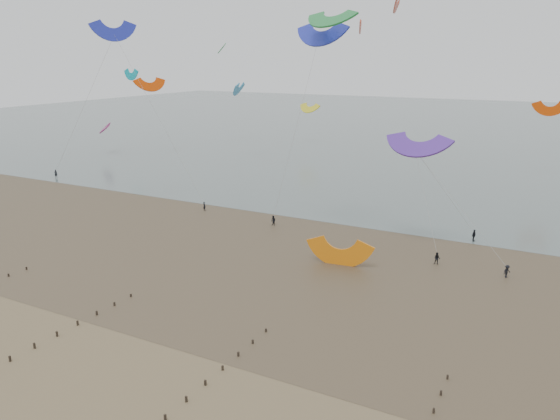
# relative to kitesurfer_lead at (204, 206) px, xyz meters

# --- Properties ---
(ground) EXTENTS (500.00, 500.00, 0.00)m
(ground) POSITION_rel_kitesurfer_lead_xyz_m (28.12, -46.43, -0.82)
(ground) COLOR brown
(ground) RESTS_ON ground
(sea_and_shore) EXTENTS (500.00, 665.00, 0.03)m
(sea_and_shore) POSITION_rel_kitesurfer_lead_xyz_m (24.04, -12.03, -0.82)
(sea_and_shore) COLOR #475654
(sea_and_shore) RESTS_ON ground
(kitesurfer_lead) EXTENTS (0.70, 0.57, 1.65)m
(kitesurfer_lead) POSITION_rel_kitesurfer_lead_xyz_m (0.00, 0.00, 0.00)
(kitesurfer_lead) COLOR black
(kitesurfer_lead) RESTS_ON ground
(kitesurfers) EXTENTS (142.69, 19.13, 1.85)m
(kitesurfers) POSITION_rel_kitesurfer_lead_xyz_m (47.72, 0.68, 0.01)
(kitesurfers) COLOR black
(kitesurfers) RESTS_ON ground
(grounded_kite) EXTENTS (8.29, 6.80, 4.22)m
(grounded_kite) POSITION_rel_kitesurfer_lead_xyz_m (31.70, -13.61, -0.82)
(grounded_kite) COLOR orange
(grounded_kite) RESTS_ON ground
(kites_airborne) EXTENTS (255.03, 116.37, 40.97)m
(kites_airborne) POSITION_rel_kitesurfer_lead_xyz_m (21.53, 45.87, 21.46)
(kites_airborne) COLOR #2530C9
(kites_airborne) RESTS_ON ground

